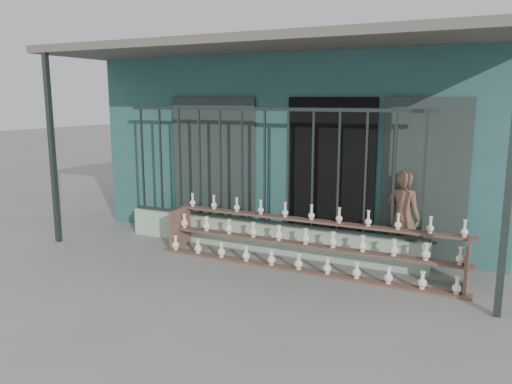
% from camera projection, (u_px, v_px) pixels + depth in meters
% --- Properties ---
extents(ground, '(60.00, 60.00, 0.00)m').
position_uv_depth(ground, '(224.00, 276.00, 6.77)').
color(ground, slate).
extents(workshop_building, '(7.40, 6.60, 3.21)m').
position_uv_depth(workshop_building, '(326.00, 136.00, 10.20)').
color(workshop_building, '#275351').
rests_on(workshop_building, ground).
extents(parapet_wall, '(5.00, 0.20, 0.45)m').
position_uv_depth(parapet_wall, '(264.00, 237.00, 7.87)').
color(parapet_wall, '#A4BEA3').
rests_on(parapet_wall, ground).
extents(security_fence, '(5.00, 0.04, 1.80)m').
position_uv_depth(security_fence, '(265.00, 167.00, 7.67)').
color(security_fence, '#283330').
rests_on(security_fence, parapet_wall).
extents(shelf_rack, '(4.50, 0.68, 0.85)m').
position_uv_depth(shelf_rack, '(305.00, 242.00, 7.12)').
color(shelf_rack, brown).
rests_on(shelf_rack, ground).
extents(elderly_woman, '(0.56, 0.43, 1.38)m').
position_uv_depth(elderly_woman, '(403.00, 218.00, 7.18)').
color(elderly_woman, brown).
rests_on(elderly_woman, ground).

